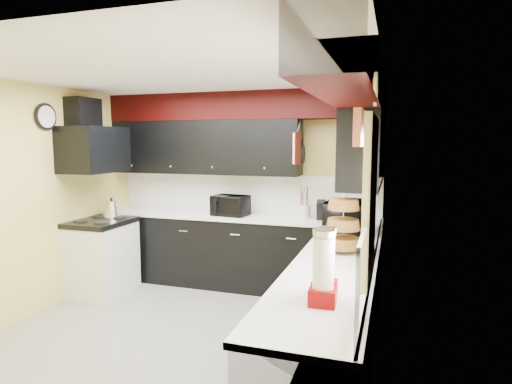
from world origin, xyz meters
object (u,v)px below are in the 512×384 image
(kettle, at_px, (112,209))
(utensil_crock, at_px, (304,211))
(toaster_oven, at_px, (230,205))
(microwave, at_px, (346,216))
(knife_block, at_px, (321,210))

(kettle, bearing_deg, utensil_crock, 12.90)
(toaster_oven, distance_m, utensil_crock, 0.95)
(microwave, relative_size, knife_block, 2.50)
(toaster_oven, distance_m, kettle, 1.52)
(toaster_oven, bearing_deg, utensil_crock, 12.62)
(kettle, bearing_deg, microwave, -1.37)
(knife_block, bearing_deg, toaster_oven, 176.01)
(toaster_oven, xyz_separation_m, kettle, (-1.45, -0.45, -0.05))
(microwave, height_order, utensil_crock, microwave)
(toaster_oven, height_order, microwave, microwave)
(toaster_oven, height_order, kettle, toaster_oven)
(utensil_crock, relative_size, kettle, 0.73)
(utensil_crock, relative_size, knife_block, 0.71)
(utensil_crock, bearing_deg, microwave, -47.38)
(toaster_oven, height_order, utensil_crock, toaster_oven)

